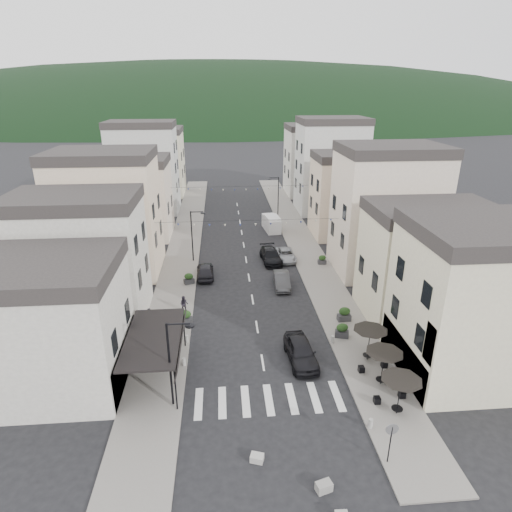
{
  "coord_description": "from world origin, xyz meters",
  "views": [
    {
      "loc": [
        -2.66,
        -20.06,
        18.89
      ],
      "look_at": [
        0.53,
        18.33,
        3.5
      ],
      "focal_mm": 30.0,
      "sensor_mm": 36.0,
      "label": 1
    }
  ],
  "objects_px": {
    "delivery_van": "(271,223)",
    "parked_car_a": "(301,351)",
    "parked_car_d": "(271,256)",
    "parked_car_c": "(286,255)",
    "parked_car_e": "(205,271)",
    "parked_car_b": "(282,280)",
    "pedestrian_a": "(150,318)",
    "pedestrian_b": "(184,304)"
  },
  "relations": [
    {
      "from": "parked_car_c",
      "to": "parked_car_b",
      "type": "bearing_deg",
      "value": -103.47
    },
    {
      "from": "parked_car_d",
      "to": "parked_car_e",
      "type": "bearing_deg",
      "value": -158.46
    },
    {
      "from": "parked_car_c",
      "to": "parked_car_d",
      "type": "xyz_separation_m",
      "value": [
        -1.8,
        -0.46,
        0.12
      ]
    },
    {
      "from": "parked_car_d",
      "to": "pedestrian_a",
      "type": "xyz_separation_m",
      "value": [
        -11.64,
        -13.76,
        0.28
      ]
    },
    {
      "from": "pedestrian_a",
      "to": "pedestrian_b",
      "type": "relative_size",
      "value": 1.16
    },
    {
      "from": "delivery_van",
      "to": "pedestrian_b",
      "type": "xyz_separation_m",
      "value": [
        -10.44,
        -22.73,
        -0.17
      ]
    },
    {
      "from": "parked_car_b",
      "to": "delivery_van",
      "type": "relative_size",
      "value": 0.91
    },
    {
      "from": "delivery_van",
      "to": "parked_car_a",
      "type": "bearing_deg",
      "value": -99.55
    },
    {
      "from": "parked_car_d",
      "to": "parked_car_c",
      "type": "bearing_deg",
      "value": 9.74
    },
    {
      "from": "parked_car_a",
      "to": "pedestrian_a",
      "type": "height_order",
      "value": "pedestrian_a"
    },
    {
      "from": "parked_car_a",
      "to": "parked_car_c",
      "type": "xyz_separation_m",
      "value": [
        1.8,
        19.62,
        -0.21
      ]
    },
    {
      "from": "parked_car_a",
      "to": "delivery_van",
      "type": "height_order",
      "value": "delivery_van"
    },
    {
      "from": "pedestrian_a",
      "to": "parked_car_a",
      "type": "bearing_deg",
      "value": -34.01
    },
    {
      "from": "parked_car_c",
      "to": "parked_car_a",
      "type": "bearing_deg",
      "value": -97.14
    },
    {
      "from": "parked_car_e",
      "to": "delivery_van",
      "type": "bearing_deg",
      "value": -122.27
    },
    {
      "from": "parked_car_d",
      "to": "delivery_van",
      "type": "xyz_separation_m",
      "value": [
        1.41,
        11.46,
        0.33
      ]
    },
    {
      "from": "parked_car_b",
      "to": "parked_car_a",
      "type": "bearing_deg",
      "value": -88.99
    },
    {
      "from": "parked_car_c",
      "to": "parked_car_e",
      "type": "bearing_deg",
      "value": -157.88
    },
    {
      "from": "parked_car_c",
      "to": "parked_car_d",
      "type": "distance_m",
      "value": 1.86
    },
    {
      "from": "parked_car_b",
      "to": "parked_car_d",
      "type": "xyz_separation_m",
      "value": [
        -0.35,
        6.61,
        0.03
      ]
    },
    {
      "from": "parked_car_b",
      "to": "pedestrian_a",
      "type": "height_order",
      "value": "pedestrian_a"
    },
    {
      "from": "parked_car_c",
      "to": "pedestrian_a",
      "type": "bearing_deg",
      "value": -135.28
    },
    {
      "from": "parked_car_c",
      "to": "parked_car_e",
      "type": "xyz_separation_m",
      "value": [
        -9.2,
        -4.1,
        0.13
      ]
    },
    {
      "from": "delivery_van",
      "to": "parked_car_e",
      "type": "bearing_deg",
      "value": -127.18
    },
    {
      "from": "parked_car_e",
      "to": "delivery_van",
      "type": "distance_m",
      "value": 17.48
    },
    {
      "from": "parked_car_a",
      "to": "parked_car_d",
      "type": "relative_size",
      "value": 0.95
    },
    {
      "from": "parked_car_a",
      "to": "parked_car_e",
      "type": "xyz_separation_m",
      "value": [
        -7.4,
        15.52,
        -0.08
      ]
    },
    {
      "from": "parked_car_e",
      "to": "pedestrian_a",
      "type": "relative_size",
      "value": 2.44
    },
    {
      "from": "parked_car_b",
      "to": "parked_car_d",
      "type": "height_order",
      "value": "parked_car_d"
    },
    {
      "from": "parked_car_c",
      "to": "pedestrian_b",
      "type": "bearing_deg",
      "value": -134.63
    },
    {
      "from": "parked_car_a",
      "to": "pedestrian_b",
      "type": "bearing_deg",
      "value": 135.31
    },
    {
      "from": "parked_car_b",
      "to": "delivery_van",
      "type": "height_order",
      "value": "delivery_van"
    },
    {
      "from": "parked_car_d",
      "to": "delivery_van",
      "type": "height_order",
      "value": "delivery_van"
    },
    {
      "from": "parked_car_b",
      "to": "parked_car_d",
      "type": "bearing_deg",
      "value": 95.66
    },
    {
      "from": "parked_car_b",
      "to": "parked_car_c",
      "type": "bearing_deg",
      "value": 81.05
    },
    {
      "from": "parked_car_d",
      "to": "parked_car_e",
      "type": "height_order",
      "value": "parked_car_e"
    },
    {
      "from": "parked_car_a",
      "to": "parked_car_d",
      "type": "bearing_deg",
      "value": 86.46
    },
    {
      "from": "parked_car_d",
      "to": "parked_car_a",
      "type": "bearing_deg",
      "value": -94.64
    },
    {
      "from": "parked_car_c",
      "to": "pedestrian_a",
      "type": "distance_m",
      "value": 19.57
    },
    {
      "from": "parked_car_b",
      "to": "pedestrian_b",
      "type": "distance_m",
      "value": 10.48
    },
    {
      "from": "delivery_van",
      "to": "parked_car_c",
      "type": "bearing_deg",
      "value": -94.88
    },
    {
      "from": "parked_car_b",
      "to": "pedestrian_b",
      "type": "bearing_deg",
      "value": -151.01
    }
  ]
}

